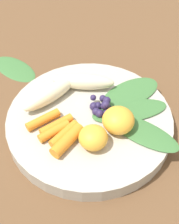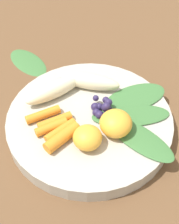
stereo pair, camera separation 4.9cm
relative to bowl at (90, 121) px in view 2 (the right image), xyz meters
The scene contains 16 objects.
ground_plane 0.01m from the bowl, ahead, with size 2.40×2.40×0.00m, color brown.
bowl is the anchor object (origin of this frame).
banana_peeled_left 0.08m from the bowl, 132.26° to the left, with size 0.11×0.03×0.03m, color beige.
banana_peeled_right 0.08m from the bowl, 80.68° to the left, with size 0.11×0.03×0.03m, color beige.
orange_segment_near 0.06m from the bowl, 47.82° to the right, with size 0.05×0.05×0.04m, color #F4A833.
orange_segment_far 0.07m from the bowl, 102.79° to the right, with size 0.04×0.04×0.03m, color #F4A833.
carrot_front 0.08m from the bowl, behind, with size 0.01×0.01×0.06m, color orange.
carrot_mid_left 0.06m from the bowl, behind, with size 0.01×0.01×0.06m, color orange.
carrot_mid_right 0.07m from the bowl, 163.98° to the right, with size 0.01×0.01×0.05m, color orange.
carrot_rear 0.06m from the bowl, 150.43° to the right, with size 0.01×0.01×0.06m, color orange.
carrot_small 0.07m from the bowl, 138.67° to the right, with size 0.02×0.02×0.06m, color orange.
blueberry_pile 0.03m from the bowl, 13.20° to the left, with size 0.04×0.05×0.03m.
kale_leaf_left 0.09m from the bowl, 41.58° to the right, with size 0.12×0.05×0.01m, color #3D7038.
kale_leaf_right 0.07m from the bowl, 10.18° to the right, with size 0.13×0.05×0.01m, color #3D7038.
kale_leaf_rear 0.09m from the bowl, 17.85° to the left, with size 0.12×0.06×0.01m, color #3D7038.
kale_leaf_stray 0.22m from the bowl, 116.79° to the left, with size 0.11×0.05×0.01m, color #3D7038.
Camera 2 is at (-0.06, -0.32, 0.40)m, focal length 47.87 mm.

